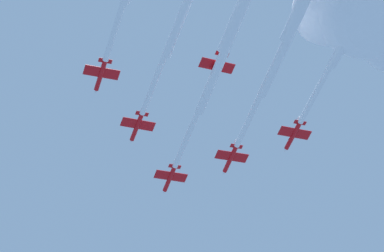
% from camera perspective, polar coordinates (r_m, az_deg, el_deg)
% --- Properties ---
extents(jet_lead, '(43.53, 71.76, 4.07)m').
position_cam_1_polar(jet_lead, '(156.30, 3.86, 9.28)').
color(jet_lead, red).
extents(jet_starboard_inner, '(39.92, 64.66, 4.09)m').
position_cam_1_polar(jet_starboard_inner, '(157.14, 8.79, 9.67)').
color(jet_starboard_inner, red).
extents(cloud_puff, '(44.66, 29.34, 28.43)m').
position_cam_1_polar(cloud_puff, '(171.09, 13.42, 9.73)').
color(cloud_puff, white).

